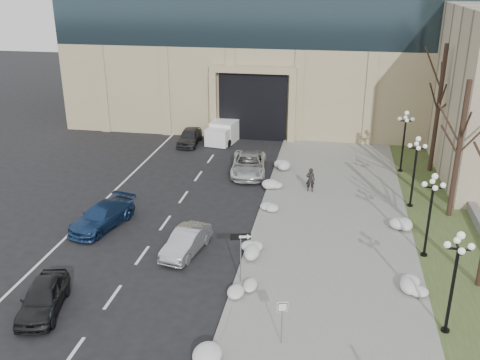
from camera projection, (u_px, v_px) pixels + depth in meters
The scene contains 25 objects.
sidewalk at pixel (333, 236), 30.56m from camera, with size 9.00×40.00×0.12m, color gray.
curb at pixel (255, 229), 31.30m from camera, with size 0.30×40.00×0.14m, color gray.
grass_strip at pixel (452, 246), 29.49m from camera, with size 4.00×40.00×0.10m, color #3C4924.
car_a at pixel (43, 298), 23.68m from camera, with size 1.63×4.06×1.38m, color black.
car_b at pixel (186, 242), 28.62m from camera, with size 1.39×3.99×1.31m, color #9B9DA2.
car_c at pixel (102, 216), 31.48m from camera, with size 1.94×4.77×1.38m, color navy.
car_d at pixel (249, 164), 39.80m from camera, with size 2.48×5.37×1.49m, color silver.
car_e at pixel (190, 137), 46.56m from camera, with size 1.68×4.17×1.42m, color #2E2F33.
pedestrian at pixel (310, 180), 36.28m from camera, with size 0.61×0.40×1.67m, color black.
box_truck at pixel (227, 130), 47.90m from camera, with size 2.88×6.03×1.84m.
one_way_sign at pixel (244, 243), 25.17m from camera, with size 1.02×0.38×2.73m.
keep_sign at pixel (282, 314), 21.16m from camera, with size 0.43×0.17×2.07m.
snow_clump_c at pixel (244, 290), 24.95m from camera, with size 1.10×1.60×0.36m, color silver.
snow_clump_d at pixel (250, 251), 28.43m from camera, with size 1.10×1.60×0.36m, color silver.
snow_clump_e at pixel (271, 209), 33.45m from camera, with size 1.10×1.60×0.36m, color silver.
snow_clump_f at pixel (274, 186), 36.90m from camera, with size 1.10×1.60×0.36m, color silver.
snow_clump_g at pixel (285, 165), 40.93m from camera, with size 1.10×1.60×0.36m, color silver.
snow_clump_i at pixel (412, 286), 25.24m from camera, with size 1.10×1.60×0.36m, color silver.
snow_clump_j at pixel (406, 229), 30.87m from camera, with size 1.10×1.60×0.36m, color silver.
lamppost_a at pixel (455, 269), 21.34m from camera, with size 1.18×1.18×4.76m.
lamppost_b at pixel (431, 204), 27.29m from camera, with size 1.18×1.18×4.76m.
lamppost_c at pixel (415, 162), 33.24m from camera, with size 1.18×1.18×4.76m.
lamppost_d at pixel (405, 133), 39.19m from camera, with size 1.18×1.18×4.76m.
tree_mid at pixel (462, 131), 31.07m from camera, with size 3.20×3.20×8.50m.
tree_far at pixel (440, 91), 38.16m from camera, with size 3.20×3.20×9.50m.
Camera 1 is at (3.13, -13.79, 14.21)m, focal length 40.00 mm.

